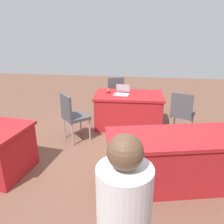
% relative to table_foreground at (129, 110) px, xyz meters
% --- Properties ---
extents(ground_plane, '(14.40, 14.40, 0.00)m').
position_rel_table_foreground_xyz_m(ground_plane, '(0.27, 1.60, -0.38)').
color(ground_plane, brown).
extents(table_foreground, '(1.54, 0.97, 0.76)m').
position_rel_table_foreground_xyz_m(table_foreground, '(0.00, 0.00, 0.00)').
color(table_foreground, '#AD1E23').
rests_on(table_foreground, ground).
extents(table_mid_left, '(1.98, 1.20, 0.76)m').
position_rel_table_foreground_xyz_m(table_mid_left, '(-0.76, 1.99, 0.00)').
color(table_mid_left, '#AD1E23').
rests_on(table_mid_left, ground).
extents(chair_near_front, '(0.56, 0.56, 0.95)m').
position_rel_table_foreground_xyz_m(chair_near_front, '(-1.11, 0.39, 0.17)').
color(chair_near_front, '#9E9993').
rests_on(chair_near_front, ground).
extents(chair_tucked_left, '(0.57, 0.57, 0.97)m').
position_rel_table_foreground_xyz_m(chair_tucked_left, '(0.43, -0.85, 0.18)').
color(chair_tucked_left, '#9E9993').
rests_on(chair_tucked_left, ground).
extents(chair_tucked_right, '(0.62, 0.62, 0.97)m').
position_rel_table_foreground_xyz_m(chair_tucked_right, '(1.03, 0.88, 0.18)').
color(chair_tucked_right, '#9E9993').
rests_on(chair_tucked_right, ground).
extents(laptop_silver, '(0.36, 0.33, 0.21)m').
position_rel_table_foreground_xyz_m(laptop_silver, '(0.15, 0.02, 0.42)').
color(laptop_silver, silver).
rests_on(laptop_silver, table_foreground).
extents(yarn_ball, '(0.10, 0.10, 0.10)m').
position_rel_table_foreground_xyz_m(yarn_ball, '(0.47, -0.03, 0.43)').
color(yarn_ball, '#B2382D').
rests_on(yarn_ball, table_foreground).
extents(scissors_red, '(0.09, 0.18, 0.01)m').
position_rel_table_foreground_xyz_m(scissors_red, '(-0.46, -0.03, 0.38)').
color(scissors_red, red).
rests_on(scissors_red, table_foreground).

